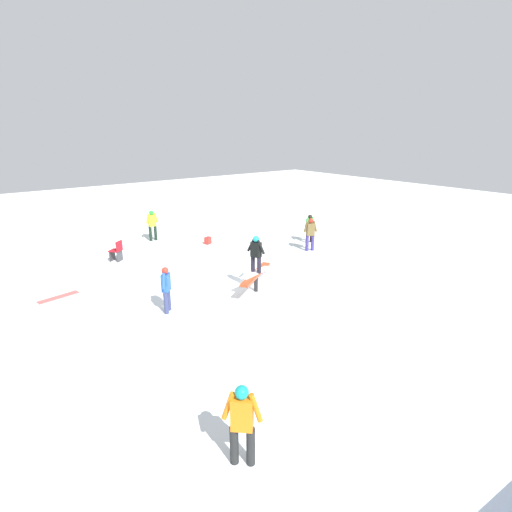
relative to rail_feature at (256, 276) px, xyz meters
name	(u,v)px	position (x,y,z in m)	size (l,w,h in m)	color
ground_plane	(256,291)	(0.00, 0.00, -0.57)	(60.00, 60.00, 0.00)	white
rail_feature	(256,276)	(0.00, 0.00, 0.00)	(2.13, 1.51, 0.67)	black
snow_kicker_ramp	(271,269)	(-1.43, -0.92, -0.35)	(1.80, 1.50, 0.44)	white
main_rider_on_rail	(256,255)	(0.00, 0.00, 0.73)	(1.46, 0.72, 1.29)	silver
bystander_orange	(242,421)	(4.71, 5.69, 0.27)	(0.55, 0.53, 1.51)	#242525
bystander_green	(310,227)	(-5.82, -3.24, 0.21)	(0.64, 0.22, 1.38)	black
bystander_brown	(310,233)	(-4.87, -2.26, 0.28)	(0.63, 0.35, 1.51)	#3C317E
bystander_blue	(166,287)	(3.11, -0.38, 0.24)	(0.47, 0.50, 1.44)	navy
bystander_yellow	(152,224)	(0.05, -8.26, 0.28)	(0.62, 0.22, 1.51)	black
loose_snowboard_coral	(58,297)	(5.50, -3.59, -0.56)	(1.30, 0.28, 0.02)	#E45E59
folding_chair	(117,252)	(2.60, -6.17, -0.15)	(0.62, 0.62, 0.88)	#3F3F44
backpack_on_snow	(208,241)	(-1.76, -6.06, -0.40)	(0.30, 0.22, 0.34)	red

